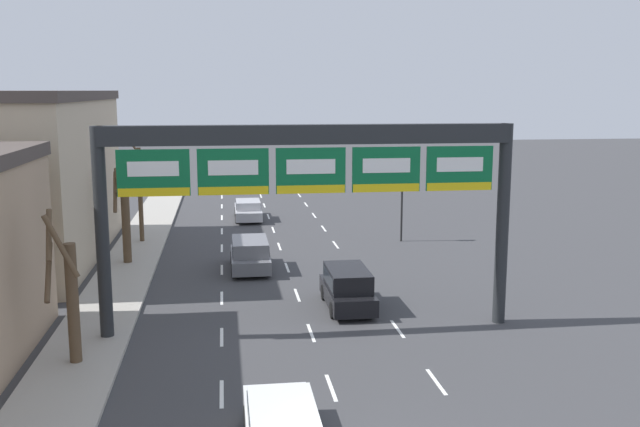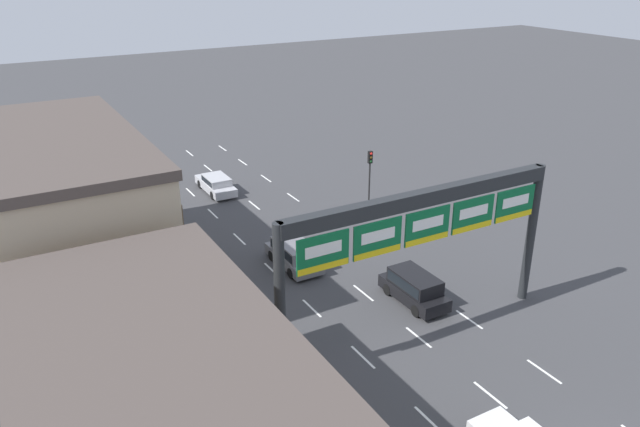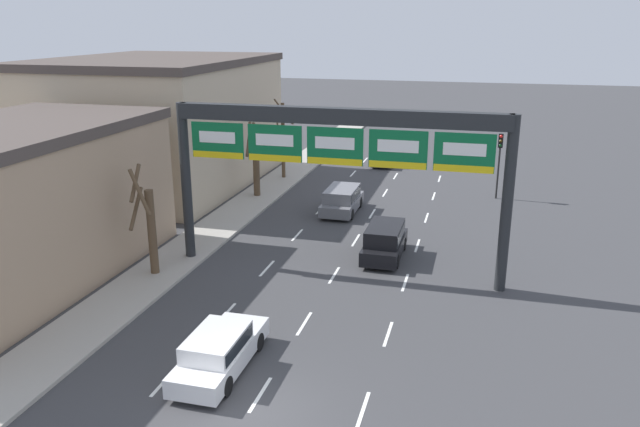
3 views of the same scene
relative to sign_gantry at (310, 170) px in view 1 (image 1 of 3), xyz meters
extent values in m
cube|color=white|center=(-3.30, -5.24, -6.08)|extent=(0.12, 2.00, 0.01)
cube|color=white|center=(-3.30, -0.24, -6.08)|extent=(0.12, 2.00, 0.01)
cube|color=white|center=(-3.30, 4.76, -6.08)|extent=(0.12, 2.00, 0.01)
cube|color=white|center=(-3.30, 9.76, -6.08)|extent=(0.12, 2.00, 0.01)
cube|color=white|center=(-3.30, 14.76, -6.08)|extent=(0.12, 2.00, 0.01)
cube|color=white|center=(-3.30, 19.76, -6.08)|extent=(0.12, 2.00, 0.01)
cube|color=white|center=(-3.30, 24.76, -6.08)|extent=(0.12, 2.00, 0.01)
cube|color=white|center=(-3.30, 29.76, -6.08)|extent=(0.12, 2.00, 0.01)
cube|color=white|center=(-3.30, 34.76, -6.08)|extent=(0.12, 2.00, 0.01)
cube|color=white|center=(0.00, -5.24, -6.08)|extent=(0.12, 2.00, 0.01)
cube|color=white|center=(0.00, -0.24, -6.08)|extent=(0.12, 2.00, 0.01)
cube|color=white|center=(0.00, 4.76, -6.08)|extent=(0.12, 2.00, 0.01)
cube|color=white|center=(0.00, 9.76, -6.08)|extent=(0.12, 2.00, 0.01)
cube|color=white|center=(0.00, 14.76, -6.08)|extent=(0.12, 2.00, 0.01)
cube|color=white|center=(0.00, 19.76, -6.08)|extent=(0.12, 2.00, 0.01)
cube|color=white|center=(0.00, 24.76, -6.08)|extent=(0.12, 2.00, 0.01)
cube|color=white|center=(0.00, 29.76, -6.08)|extent=(0.12, 2.00, 0.01)
cube|color=white|center=(0.00, 34.76, -6.08)|extent=(0.12, 2.00, 0.01)
cube|color=white|center=(3.30, -5.24, -6.08)|extent=(0.12, 2.00, 0.01)
cube|color=white|center=(3.30, -0.24, -6.08)|extent=(0.12, 2.00, 0.01)
cube|color=white|center=(3.30, 4.76, -6.08)|extent=(0.12, 2.00, 0.01)
cube|color=white|center=(3.30, 9.76, -6.08)|extent=(0.12, 2.00, 0.01)
cube|color=white|center=(3.30, 14.76, -6.08)|extent=(0.12, 2.00, 0.01)
cube|color=white|center=(3.30, 19.76, -6.08)|extent=(0.12, 2.00, 0.01)
cube|color=white|center=(3.30, 24.76, -6.08)|extent=(0.12, 2.00, 0.01)
cube|color=white|center=(3.30, 29.76, -6.08)|extent=(0.12, 2.00, 0.01)
cube|color=white|center=(3.30, 34.76, -6.08)|extent=(0.12, 2.00, 0.01)
cylinder|color=#232628|center=(-7.40, 0.05, -2.23)|extent=(0.48, 0.48, 7.70)
cylinder|color=#232628|center=(7.40, 0.05, -2.23)|extent=(0.48, 0.48, 7.70)
cube|color=#232628|center=(0.00, 0.05, 1.27)|extent=(14.80, 0.60, 0.70)
cube|color=#0C6033|center=(-5.51, -0.29, 0.00)|extent=(2.50, 0.08, 1.63)
cube|color=white|center=(-5.51, -0.33, 0.15)|extent=(1.75, 0.02, 0.52)
cube|color=yellow|center=(-5.51, -0.33, -0.67)|extent=(2.45, 0.02, 0.29)
cube|color=#0C6033|center=(-2.75, -0.29, 0.00)|extent=(2.50, 0.08, 1.63)
cube|color=white|center=(-2.75, -0.33, 0.15)|extent=(1.75, 0.02, 0.52)
cube|color=yellow|center=(-2.75, -0.33, -0.67)|extent=(2.45, 0.02, 0.29)
cube|color=#0C6033|center=(0.00, -0.29, 0.00)|extent=(2.50, 0.08, 1.63)
cube|color=white|center=(0.00, -0.33, 0.15)|extent=(1.75, 0.02, 0.52)
cube|color=yellow|center=(0.00, -0.33, -0.67)|extent=(2.45, 0.02, 0.29)
cube|color=#0C6033|center=(2.75, -0.29, 0.00)|extent=(2.50, 0.08, 1.63)
cube|color=white|center=(2.75, -0.33, 0.15)|extent=(1.75, 0.02, 0.52)
cube|color=yellow|center=(2.75, -0.33, -0.67)|extent=(2.45, 0.02, 0.29)
cube|color=#0C6033|center=(5.51, -0.29, 0.00)|extent=(2.50, 0.08, 1.63)
cube|color=white|center=(5.51, -0.33, 0.15)|extent=(1.75, 0.02, 0.52)
cube|color=yellow|center=(5.51, -0.33, -0.67)|extent=(2.45, 0.02, 0.29)
cube|color=silver|center=(-1.81, -9.38, -4.93)|extent=(1.61, 2.53, 0.61)
cube|color=black|center=(-1.81, -9.38, -4.93)|extent=(1.65, 2.33, 0.44)
cylinder|color=black|center=(-2.60, -7.63, -5.75)|extent=(0.22, 0.66, 0.66)
cylinder|color=black|center=(-1.02, -7.63, -5.75)|extent=(0.22, 0.66, 0.66)
cube|color=#B7B7BC|center=(-1.47, 23.88, -5.57)|extent=(1.78, 4.86, 0.62)
cube|color=#B7B7BC|center=(-1.47, 23.59, -4.99)|extent=(1.64, 2.53, 0.55)
cube|color=black|center=(-1.47, 23.59, -4.99)|extent=(1.68, 2.32, 0.40)
cylinder|color=black|center=(-2.27, 25.33, -5.75)|extent=(0.22, 0.66, 0.66)
cylinder|color=black|center=(-0.67, 25.33, -5.75)|extent=(0.22, 0.66, 0.66)
cylinder|color=black|center=(-2.27, 22.42, -5.75)|extent=(0.22, 0.66, 0.66)
cylinder|color=black|center=(-0.67, 22.42, -5.75)|extent=(0.22, 0.66, 0.66)
cube|color=black|center=(1.88, 2.66, -5.53)|extent=(1.76, 4.27, 0.71)
cube|color=black|center=(1.88, 2.61, -4.79)|extent=(1.62, 2.99, 0.78)
cube|color=black|center=(1.88, 2.61, -4.79)|extent=(1.65, 2.75, 0.56)
cylinder|color=black|center=(1.08, 3.94, -5.75)|extent=(0.22, 0.66, 0.66)
cylinder|color=black|center=(2.67, 3.94, -5.75)|extent=(0.22, 0.66, 0.66)
cylinder|color=black|center=(1.08, 1.38, -5.75)|extent=(0.22, 0.66, 0.66)
cylinder|color=black|center=(2.67, 1.38, -5.75)|extent=(0.22, 0.66, 0.66)
cube|color=slate|center=(-1.87, 9.58, -5.55)|extent=(1.89, 4.38, 0.66)
cube|color=slate|center=(-1.87, 9.54, -4.87)|extent=(1.74, 3.06, 0.71)
cube|color=black|center=(-1.87, 9.54, -4.87)|extent=(1.77, 2.82, 0.51)
cylinder|color=black|center=(-2.73, 10.90, -5.75)|extent=(0.22, 0.66, 0.66)
cylinder|color=black|center=(-1.02, 10.90, -5.75)|extent=(0.22, 0.66, 0.66)
cylinder|color=black|center=(-2.73, 8.27, -5.75)|extent=(0.22, 0.66, 0.66)
cylinder|color=black|center=(-1.02, 8.27, -5.75)|extent=(0.22, 0.66, 0.66)
cylinder|color=black|center=(7.35, 15.27, -4.37)|extent=(0.12, 0.12, 3.43)
cube|color=black|center=(7.35, 15.27, -2.20)|extent=(0.30, 0.24, 0.90)
sphere|color=red|center=(7.35, 15.14, -1.90)|extent=(0.20, 0.20, 0.20)
sphere|color=#412F0C|center=(7.35, 15.14, -2.20)|extent=(0.20, 0.20, 0.20)
sphere|color=#0E3515|center=(7.35, 15.14, -2.50)|extent=(0.20, 0.20, 0.20)
cylinder|color=brown|center=(-8.12, 11.46, -3.74)|extent=(0.43, 0.43, 4.39)
cylinder|color=brown|center=(-8.58, 11.44, -2.26)|extent=(0.23, 1.10, 2.04)
cylinder|color=brown|center=(-8.41, 11.54, -1.71)|extent=(0.38, 0.81, 1.24)
cylinder|color=brown|center=(-8.38, 11.32, -1.65)|extent=(0.53, 0.77, 1.23)
cylinder|color=brown|center=(-8.02, -2.37, -3.95)|extent=(0.39, 0.39, 3.96)
cylinder|color=brown|center=(-8.70, -2.42, -2.88)|extent=(0.31, 1.50, 1.73)
cylinder|color=brown|center=(-8.17, -2.85, -1.96)|extent=(1.18, 0.52, 2.01)
cylinder|color=brown|center=(-8.61, -2.45, -1.68)|extent=(0.36, 1.32, 1.53)
cylinder|color=brown|center=(-7.95, 16.72, -3.19)|extent=(0.26, 0.26, 5.50)
cylinder|color=brown|center=(-8.28, 16.55, -2.21)|extent=(0.49, 0.79, 1.02)
cylinder|color=brown|center=(-7.66, 16.12, -0.98)|extent=(1.35, 0.73, 1.89)
cylinder|color=brown|center=(-7.61, 16.35, -1.30)|extent=(0.90, 0.82, 1.27)
camera|label=1|loc=(-3.08, -25.41, 2.84)|focal=40.00mm
camera|label=2|loc=(-17.12, -20.52, 11.64)|focal=35.00mm
camera|label=3|loc=(6.19, -26.31, 5.22)|focal=35.00mm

